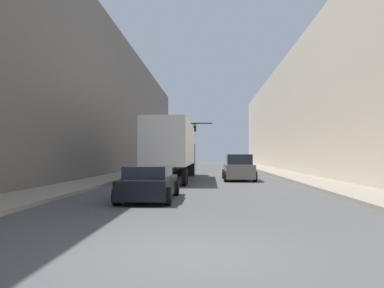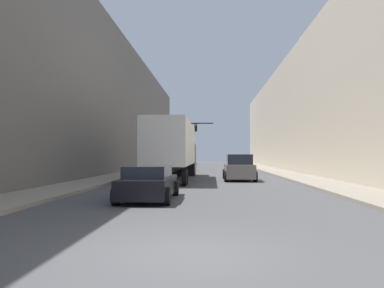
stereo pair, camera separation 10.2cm
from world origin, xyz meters
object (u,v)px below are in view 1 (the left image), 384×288
(sedan_car, at_px, (150,183))
(traffic_signal_gantry, at_px, (173,136))
(suv_car, at_px, (238,168))
(semi_truck, at_px, (173,148))

(sedan_car, distance_m, traffic_signal_gantry, 28.89)
(sedan_car, height_order, traffic_signal_gantry, traffic_signal_gantry)
(suv_car, distance_m, traffic_signal_gantry, 18.52)
(semi_truck, relative_size, traffic_signal_gantry, 2.18)
(sedan_car, relative_size, traffic_signal_gantry, 0.73)
(semi_truck, bearing_deg, sedan_car, -88.89)
(semi_truck, height_order, suv_car, semi_truck)
(semi_truck, xyz_separation_m, sedan_car, (0.23, -11.87, -1.56))
(sedan_car, xyz_separation_m, traffic_signal_gantry, (-1.90, 28.63, 3.34))
(suv_car, relative_size, traffic_signal_gantry, 0.75)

